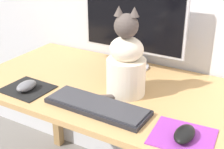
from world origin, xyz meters
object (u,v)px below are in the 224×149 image
object	(u,v)px
computer_mouse_left	(26,86)
cat	(126,63)
monitor	(133,24)
keyboard	(97,106)
computer_mouse_right	(185,134)

from	to	relation	value
computer_mouse_left	cat	xyz separation A→B (m)	(0.38, 0.19, 0.12)
monitor	keyboard	world-z (taller)	monitor
monitor	computer_mouse_right	distance (m)	0.66
computer_mouse_left	monitor	bearing A→B (deg)	59.10
keyboard	monitor	bearing A→B (deg)	100.16
keyboard	computer_mouse_right	size ratio (longest dim) A/B	3.69
monitor	cat	size ratio (longest dim) A/B	1.42
monitor	keyboard	size ratio (longest dim) A/B	1.26
keyboard	computer_mouse_left	distance (m)	0.35
cat	computer_mouse_right	bearing A→B (deg)	-46.71
keyboard	cat	distance (m)	0.21
monitor	keyboard	xyz separation A→B (m)	(0.07, -0.44, -0.21)
keyboard	computer_mouse_left	bearing A→B (deg)	-174.65
keyboard	computer_mouse_left	world-z (taller)	computer_mouse_left
computer_mouse_right	cat	xyz separation A→B (m)	(-0.32, 0.20, 0.12)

